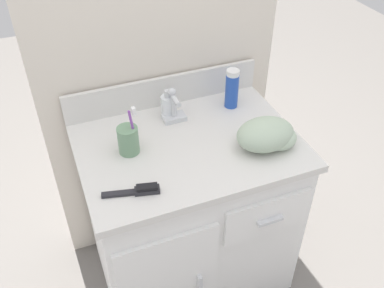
{
  "coord_description": "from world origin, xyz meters",
  "views": [
    {
      "loc": [
        -0.44,
        -1.14,
        1.74
      ],
      "look_at": [
        0.0,
        -0.03,
        0.78
      ],
      "focal_mm": 40.0,
      "sensor_mm": 36.0,
      "label": 1
    }
  ],
  "objects_px": {
    "toothbrush_cup": "(128,140)",
    "hand_towel": "(268,135)",
    "hairbrush": "(139,190)",
    "soap_dispenser": "(168,106)",
    "shaving_cream_can": "(232,89)"
  },
  "relations": [
    {
      "from": "toothbrush_cup",
      "to": "hand_towel",
      "type": "distance_m",
      "value": 0.5
    },
    {
      "from": "toothbrush_cup",
      "to": "shaving_cream_can",
      "type": "height_order",
      "value": "toothbrush_cup"
    },
    {
      "from": "toothbrush_cup",
      "to": "hand_towel",
      "type": "bearing_deg",
      "value": -18.01
    },
    {
      "from": "soap_dispenser",
      "to": "shaving_cream_can",
      "type": "height_order",
      "value": "shaving_cream_can"
    },
    {
      "from": "hairbrush",
      "to": "hand_towel",
      "type": "relative_size",
      "value": 0.85
    },
    {
      "from": "hand_towel",
      "to": "soap_dispenser",
      "type": "bearing_deg",
      "value": 130.95
    },
    {
      "from": "soap_dispenser",
      "to": "hairbrush",
      "type": "relative_size",
      "value": 0.66
    },
    {
      "from": "toothbrush_cup",
      "to": "soap_dispenser",
      "type": "height_order",
      "value": "toothbrush_cup"
    },
    {
      "from": "soap_dispenser",
      "to": "hand_towel",
      "type": "bearing_deg",
      "value": -49.05
    },
    {
      "from": "toothbrush_cup",
      "to": "soap_dispenser",
      "type": "bearing_deg",
      "value": 37.94
    },
    {
      "from": "soap_dispenser",
      "to": "shaving_cream_can",
      "type": "xyz_separation_m",
      "value": [
        0.26,
        -0.03,
        0.03
      ]
    },
    {
      "from": "toothbrush_cup",
      "to": "hand_towel",
      "type": "relative_size",
      "value": 0.86
    },
    {
      "from": "toothbrush_cup",
      "to": "hairbrush",
      "type": "distance_m",
      "value": 0.22
    },
    {
      "from": "soap_dispenser",
      "to": "hand_towel",
      "type": "xyz_separation_m",
      "value": [
        0.27,
        -0.31,
        0.0
      ]
    },
    {
      "from": "shaving_cream_can",
      "to": "hairbrush",
      "type": "distance_m",
      "value": 0.61
    }
  ]
}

